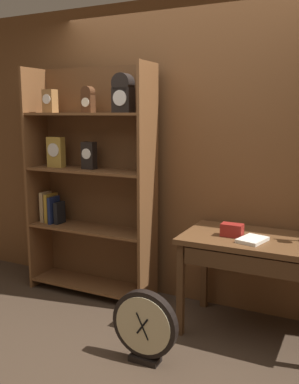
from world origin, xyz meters
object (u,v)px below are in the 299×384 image
object	(u,v)px
workbench	(268,252)
round_clock_large	(145,326)
toolbox_small	(232,230)
bookshelf	(90,180)
open_repair_manual	(252,240)

from	to	relation	value
workbench	round_clock_large	xyz separation A→B (m)	(-0.65, -0.69, -0.41)
toolbox_small	bookshelf	bearing A→B (deg)	172.94
bookshelf	round_clock_large	xyz separation A→B (m)	(0.98, -0.83, -0.80)
toolbox_small	open_repair_manual	xyz separation A→B (m)	(0.17, -0.06, -0.04)
toolbox_small	round_clock_large	bearing A→B (deg)	-120.57
workbench	toolbox_small	world-z (taller)	toolbox_small
open_repair_manual	round_clock_large	size ratio (longest dim) A/B	0.44
bookshelf	toolbox_small	xyz separation A→B (m)	(1.36, -0.17, -0.25)
workbench	round_clock_large	world-z (taller)	workbench
bookshelf	toolbox_small	bearing A→B (deg)	-7.06
toolbox_small	open_repair_manual	world-z (taller)	toolbox_small
open_repair_manual	workbench	bearing A→B (deg)	56.76
workbench	bookshelf	bearing A→B (deg)	175.07
bookshelf	open_repair_manual	distance (m)	1.57
bookshelf	workbench	xyz separation A→B (m)	(1.63, -0.14, -0.39)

